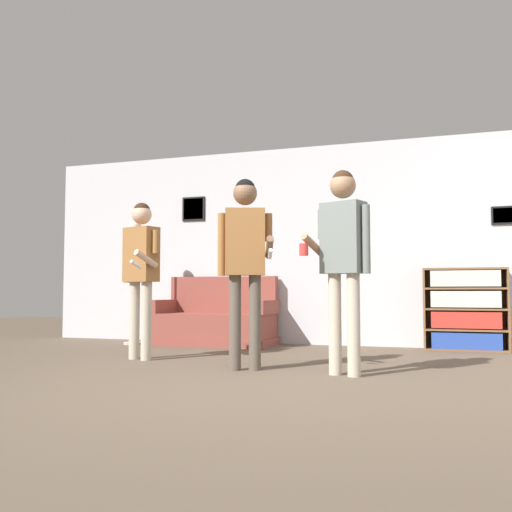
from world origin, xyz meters
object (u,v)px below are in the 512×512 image
(person_player_foreground_center, at_px, (245,251))
(person_player_foreground_left, at_px, (141,263))
(floor_lamp, at_px, (135,273))
(person_watcher_holding_cup, at_px, (343,247))
(couch, at_px, (216,322))
(bookshelf, at_px, (465,309))

(person_player_foreground_center, bearing_deg, person_player_foreground_left, 162.16)
(floor_lamp, xyz_separation_m, person_watcher_holding_cup, (3.19, -2.03, 0.12))
(couch, bearing_deg, person_player_foreground_center, -61.87)
(floor_lamp, distance_m, person_player_foreground_left, 1.83)
(bookshelf, bearing_deg, couch, -176.51)
(person_player_foreground_left, bearing_deg, couch, 87.08)
(person_player_foreground_left, xyz_separation_m, person_watcher_holding_cup, (2.22, -0.48, 0.07))
(couch, xyz_separation_m, person_watcher_holding_cup, (2.13, -2.34, 0.78))
(person_player_foreground_left, relative_size, person_watcher_holding_cup, 0.94)
(bookshelf, relative_size, floor_lamp, 0.59)
(couch, relative_size, person_watcher_holding_cup, 0.92)
(couch, relative_size, bookshelf, 1.62)
(person_player_foreground_left, bearing_deg, person_watcher_holding_cup, -12.25)
(person_player_foreground_left, distance_m, person_player_foreground_center, 1.38)
(person_player_foreground_left, bearing_deg, floor_lamp, 122.15)
(couch, xyz_separation_m, person_player_foreground_center, (1.22, -2.28, 0.78))
(couch, relative_size, person_player_foreground_left, 0.98)
(bookshelf, bearing_deg, person_player_foreground_left, -147.92)
(bookshelf, xyz_separation_m, person_player_foreground_center, (-1.96, -2.47, 0.58))
(bookshelf, distance_m, person_watcher_holding_cup, 2.80)
(couch, relative_size, person_player_foreground_center, 0.93)
(floor_lamp, height_order, person_player_foreground_left, floor_lamp)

